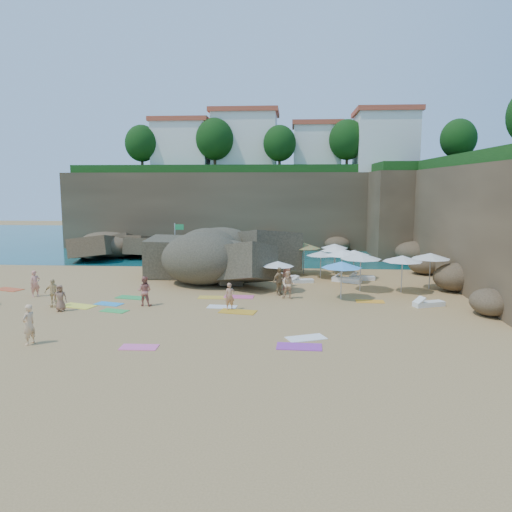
# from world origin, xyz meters

# --- Properties ---
(ground) EXTENTS (120.00, 120.00, 0.00)m
(ground) POSITION_xyz_m (0.00, 0.00, 0.00)
(ground) COLOR tan
(ground) RESTS_ON ground
(seawater) EXTENTS (120.00, 120.00, 0.00)m
(seawater) POSITION_xyz_m (0.00, 30.00, 0.00)
(seawater) COLOR #0C4751
(seawater) RESTS_ON ground
(cliff_back) EXTENTS (44.00, 8.00, 8.00)m
(cliff_back) POSITION_xyz_m (2.00, 25.00, 4.00)
(cliff_back) COLOR brown
(cliff_back) RESTS_ON ground
(cliff_right) EXTENTS (8.00, 30.00, 8.00)m
(cliff_right) POSITION_xyz_m (19.00, 8.00, 4.00)
(cliff_right) COLOR brown
(cliff_right) RESTS_ON ground
(cliff_corner) EXTENTS (10.00, 12.00, 8.00)m
(cliff_corner) POSITION_xyz_m (17.00, 20.00, 4.00)
(cliff_corner) COLOR brown
(cliff_corner) RESTS_ON ground
(rock_promontory) EXTENTS (12.00, 7.00, 2.00)m
(rock_promontory) POSITION_xyz_m (-11.00, 16.00, 0.00)
(rock_promontory) COLOR brown
(rock_promontory) RESTS_ON ground
(clifftop_buildings) EXTENTS (28.48, 9.48, 7.00)m
(clifftop_buildings) POSITION_xyz_m (2.96, 25.79, 11.24)
(clifftop_buildings) COLOR white
(clifftop_buildings) RESTS_ON cliff_back
(clifftop_trees) EXTENTS (35.60, 23.82, 4.40)m
(clifftop_trees) POSITION_xyz_m (4.78, 19.52, 11.26)
(clifftop_trees) COLOR #11380F
(clifftop_trees) RESTS_ON ground
(marina_masts) EXTENTS (3.10, 0.10, 6.00)m
(marina_masts) POSITION_xyz_m (-16.50, 30.00, 3.00)
(marina_masts) COLOR white
(marina_masts) RESTS_ON ground
(rock_outcrop) EXTENTS (8.87, 6.71, 3.51)m
(rock_outcrop) POSITION_xyz_m (-1.25, 4.97, 0.00)
(rock_outcrop) COLOR brown
(rock_outcrop) RESTS_ON ground
(flag_pole) EXTENTS (0.74, 0.11, 3.78)m
(flag_pole) POSITION_xyz_m (-4.68, 8.29, 2.41)
(flag_pole) COLOR silver
(flag_pole) RESTS_ON ground
(parasol_0) EXTENTS (2.41, 2.41, 2.28)m
(parasol_0) POSITION_xyz_m (7.89, 4.32, 2.09)
(parasol_0) COLOR silver
(parasol_0) RESTS_ON ground
(parasol_1) EXTENTS (2.16, 2.16, 2.04)m
(parasol_1) POSITION_xyz_m (7.85, 10.04, 1.87)
(parasol_1) COLOR silver
(parasol_1) RESTS_ON ground
(parasol_2) EXTENTS (2.21, 2.21, 2.09)m
(parasol_2) POSITION_xyz_m (7.73, 7.89, 1.92)
(parasol_2) COLOR silver
(parasol_2) RESTS_ON ground
(parasol_3) EXTENTS (2.20, 2.20, 2.08)m
(parasol_3) POSITION_xyz_m (8.91, 5.92, 1.91)
(parasol_3) COLOR silver
(parasol_3) RESTS_ON ground
(parasol_4) EXTENTS (2.62, 2.62, 2.47)m
(parasol_4) POSITION_xyz_m (8.82, 1.63, 2.27)
(parasol_4) COLOR silver
(parasol_4) RESTS_ON ground
(parasol_5) EXTENTS (2.48, 2.48, 2.34)m
(parasol_5) POSITION_xyz_m (4.14, 7.76, 2.15)
(parasol_5) COLOR silver
(parasol_5) RESTS_ON ground
(parasol_6) EXTENTS (2.52, 2.52, 2.38)m
(parasol_6) POSITION_xyz_m (5.33, 7.50, 2.18)
(parasol_6) COLOR silver
(parasol_6) RESTS_ON ground
(parasol_7) EXTENTS (2.11, 2.11, 1.99)m
(parasol_7) POSITION_xyz_m (6.51, 5.82, 1.83)
(parasol_7) COLOR silver
(parasol_7) RESTS_ON ground
(parasol_8) EXTENTS (2.52, 2.52, 2.38)m
(parasol_8) POSITION_xyz_m (13.42, 2.56, 2.19)
(parasol_8) COLOR silver
(parasol_8) RESTS_ON ground
(parasol_9) EXTENTS (2.08, 2.08, 1.97)m
(parasol_9) POSITION_xyz_m (3.54, 1.02, 1.81)
(parasol_9) COLOR silver
(parasol_9) RESTS_ON ground
(parasol_10) EXTENTS (2.41, 2.41, 2.28)m
(parasol_10) POSITION_xyz_m (7.37, -0.82, 2.09)
(parasol_10) COLOR silver
(parasol_10) RESTS_ON ground
(parasol_11) EXTENTS (2.51, 2.51, 2.37)m
(parasol_11) POSITION_xyz_m (11.37, 1.34, 2.18)
(parasol_11) COLOR silver
(parasol_11) RESTS_ON ground
(lounger_0) EXTENTS (1.71, 1.28, 0.26)m
(lounger_0) POSITION_xyz_m (-0.03, 9.28, 0.13)
(lounger_0) COLOR silver
(lounger_0) RESTS_ON ground
(lounger_1) EXTENTS (1.64, 0.91, 0.24)m
(lounger_1) POSITION_xyz_m (5.16, 4.04, 0.12)
(lounger_1) COLOR white
(lounger_1) RESTS_ON ground
(lounger_2) EXTENTS (1.84, 1.45, 0.28)m
(lounger_2) POSITION_xyz_m (4.07, 4.88, 0.14)
(lounger_2) COLOR white
(lounger_2) RESTS_ON ground
(lounger_3) EXTENTS (1.81, 0.71, 0.28)m
(lounger_3) POSITION_xyz_m (9.46, 5.38, 0.14)
(lounger_3) COLOR white
(lounger_3) RESTS_ON ground
(lounger_4) EXTENTS (2.10, 1.51, 0.31)m
(lounger_4) POSITION_xyz_m (8.29, 4.48, 0.16)
(lounger_4) COLOR white
(lounger_4) RESTS_ON ground
(lounger_5) EXTENTS (1.87, 1.18, 0.28)m
(lounger_5) POSITION_xyz_m (12.14, -2.25, 0.14)
(lounger_5) COLOR white
(lounger_5) RESTS_ON ground
(towel_1) EXTENTS (1.58, 0.81, 0.03)m
(towel_1) POSITION_xyz_m (-1.95, -10.45, 0.01)
(towel_1) COLOR pink
(towel_1) RESTS_ON ground
(towel_2) EXTENTS (2.08, 1.30, 0.03)m
(towel_2) POSITION_xyz_m (1.55, -4.29, 0.02)
(towel_2) COLOR gold
(towel_2) RESTS_ON ground
(towel_3) EXTENTS (1.60, 1.09, 0.03)m
(towel_3) POSITION_xyz_m (-5.15, -4.58, 0.01)
(towel_3) COLOR green
(towel_3) RESTS_ON ground
(towel_4) EXTENTS (2.12, 1.50, 0.03)m
(towel_4) POSITION_xyz_m (-7.56, -3.68, 0.02)
(towel_4) COLOR #FFF243
(towel_4) RESTS_ON ground
(towel_5) EXTENTS (1.68, 0.93, 0.03)m
(towel_5) POSITION_xyz_m (0.56, -3.28, 0.01)
(towel_5) COLOR white
(towel_5) RESTS_ON ground
(towel_6) EXTENTS (1.94, 1.03, 0.03)m
(towel_6) POSITION_xyz_m (4.78, -9.88, 0.02)
(towel_6) COLOR purple
(towel_6) RESTS_ON ground
(towel_7) EXTENTS (2.02, 1.44, 0.03)m
(towel_7) POSITION_xyz_m (-13.97, 0.31, 0.02)
(towel_7) COLOR #CF4C24
(towel_7) RESTS_ON ground
(towel_8) EXTENTS (1.71, 1.16, 0.03)m
(towel_8) POSITION_xyz_m (-6.02, -3.07, 0.01)
(towel_8) COLOR #2A9AE3
(towel_8) RESTS_ON ground
(towel_9) EXTENTS (1.83, 0.96, 0.03)m
(towel_9) POSITION_xyz_m (1.22, -0.71, 0.02)
(towel_9) COLOR #E65997
(towel_9) RESTS_ON ground
(towel_10) EXTENTS (1.65, 0.86, 0.03)m
(towel_10) POSITION_xyz_m (9.02, -1.34, 0.01)
(towel_10) COLOR #FCA027
(towel_10) RESTS_ON ground
(towel_11) EXTENTS (1.90, 1.22, 0.03)m
(towel_11) POSITION_xyz_m (-5.27, -1.38, 0.02)
(towel_11) COLOR green
(towel_11) RESTS_ON ground
(towel_12) EXTENTS (1.70, 0.86, 0.03)m
(towel_12) POSITION_xyz_m (-0.36, -1.00, 0.01)
(towel_12) COLOR gold
(towel_12) RESTS_ON ground
(towel_13) EXTENTS (1.94, 1.48, 0.03)m
(towel_13) POSITION_xyz_m (5.10, -8.67, 0.02)
(towel_13) COLOR white
(towel_13) RESTS_ON ground
(person_stand_0) EXTENTS (0.69, 0.69, 1.61)m
(person_stand_0) POSITION_xyz_m (-11.19, -1.49, 0.80)
(person_stand_0) COLOR tan
(person_stand_0) RESTS_ON ground
(person_stand_1) EXTENTS (0.85, 0.67, 1.69)m
(person_stand_1) POSITION_xyz_m (-3.85, -3.25, 0.84)
(person_stand_1) COLOR #B6695B
(person_stand_1) RESTS_ON ground
(person_stand_2) EXTENTS (1.04, 0.69, 1.49)m
(person_stand_2) POSITION_xyz_m (-3.86, 7.71, 0.74)
(person_stand_2) COLOR tan
(person_stand_2) RESTS_ON ground
(person_stand_3) EXTENTS (1.00, 1.05, 1.74)m
(person_stand_3) POSITION_xyz_m (3.65, 0.06, 0.87)
(person_stand_3) COLOR #9A784D
(person_stand_3) RESTS_ON ground
(person_stand_4) EXTENTS (0.88, 0.89, 1.66)m
(person_stand_4) POSITION_xyz_m (4.12, 1.61, 0.83)
(person_stand_4) COLOR #E08C76
(person_stand_4) RESTS_ON ground
(person_stand_5) EXTENTS (1.72, 0.58, 1.83)m
(person_stand_5) POSITION_xyz_m (-4.49, 6.82, 0.91)
(person_stand_5) COLOR tan
(person_stand_5) RESTS_ON ground
(person_stand_6) EXTENTS (0.59, 0.73, 1.75)m
(person_stand_6) POSITION_xyz_m (-6.76, -10.36, 0.88)
(person_stand_6) COLOR #E8B683
(person_stand_6) RESTS_ON ground
(person_lie_1) EXTENTS (1.03, 1.63, 0.38)m
(person_lie_1) POSITION_xyz_m (-8.87, -3.92, 0.19)
(person_lie_1) COLOR #E9C584
(person_lie_1) RESTS_ON ground
(person_lie_2) EXTENTS (1.03, 1.55, 0.38)m
(person_lie_2) POSITION_xyz_m (-8.03, -4.81, 0.19)
(person_lie_2) COLOR #8F6347
(person_lie_2) RESTS_ON ground
(person_lie_4) EXTENTS (1.03, 1.55, 0.35)m
(person_lie_4) POSITION_xyz_m (1.07, -3.86, 0.17)
(person_lie_4) COLOR tan
(person_lie_4) RESTS_ON ground
(person_lie_5) EXTENTS (1.11, 1.78, 0.63)m
(person_lie_5) POSITION_xyz_m (4.23, -1.00, 0.31)
(person_lie_5) COLOR #EBB785
(person_lie_5) RESTS_ON ground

